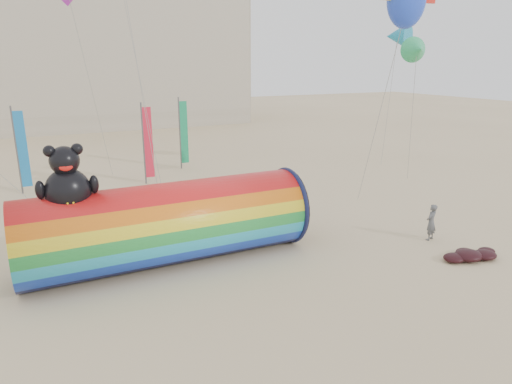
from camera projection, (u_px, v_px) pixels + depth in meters
name	position (u px, v px, depth m)	size (l,w,h in m)	color
ground	(261.00, 261.00, 18.08)	(160.00, 160.00, 0.00)	#CCB58C
windsock_assembly	(168.00, 221.00, 17.61)	(10.91, 3.32, 5.03)	red
kite_handler	(431.00, 222.00, 20.03)	(0.60, 0.39, 1.64)	#4F5256
fabric_bundle	(471.00, 255.00, 18.22)	(2.62, 1.35, 0.41)	#35090E
festival_banners	(123.00, 141.00, 29.62)	(11.20, 3.30, 5.20)	#59595E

